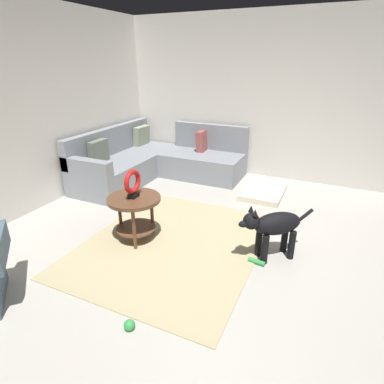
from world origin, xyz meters
The scene contains 11 objects.
ground_plane centered at (0.00, 0.00, -0.05)m, with size 6.00×6.00×0.10m, color #B7B2A8.
wall_back centered at (0.00, 2.94, 1.35)m, with size 6.00×0.12×2.70m, color silver.
wall_right centered at (2.94, 0.00, 1.35)m, with size 0.12×6.00×2.70m, color silver.
area_rug centered at (0.15, 0.70, 0.01)m, with size 2.30×1.90×0.01m, color tan.
sectional_couch centered at (1.99, 2.01, 0.29)m, with size 2.20×2.25×0.88m.
side_table centered at (0.06, 1.14, 0.42)m, with size 0.60×0.60×0.54m.
torus_sculpture centered at (0.06, 1.14, 0.71)m, with size 0.28×0.08×0.33m.
dog_bed_mat centered at (1.98, 0.08, 0.04)m, with size 0.80×0.60×0.09m, color beige.
dog centered at (0.35, -0.37, 0.38)m, with size 0.59×0.68×0.63m.
dog_toy_ball centered at (-1.10, 0.43, 0.04)m, with size 0.09×0.09×0.09m, color green.
dog_toy_rope centered at (0.17, -0.27, 0.03)m, with size 0.05×0.05×0.18m, color green.
Camera 1 is at (-2.58, -0.79, 1.96)m, focal length 29.36 mm.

